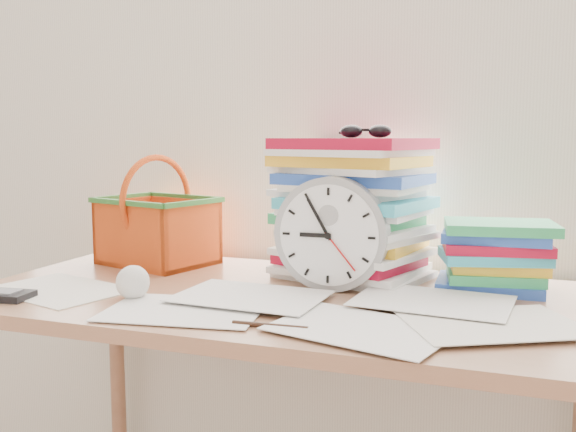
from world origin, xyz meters
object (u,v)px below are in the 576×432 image
at_px(clock, 332,234).
at_px(book_stack, 497,256).
at_px(paper_stack, 351,208).
at_px(desk, 283,326).
at_px(basket, 157,211).

xyz_separation_m(clock, book_stack, (0.35, 0.12, -0.05)).
bearing_deg(paper_stack, book_stack, -5.17).
bearing_deg(desk, book_stack, 22.90).
distance_m(paper_stack, book_stack, 0.36).
xyz_separation_m(clock, basket, (-0.53, 0.14, 0.02)).
bearing_deg(book_stack, desk, -157.10).
relative_size(desk, book_stack, 5.31).
relative_size(paper_stack, book_stack, 1.35).
xyz_separation_m(paper_stack, book_stack, (0.35, -0.03, -0.09)).
xyz_separation_m(desk, paper_stack, (0.10, 0.22, 0.25)).
bearing_deg(book_stack, basket, 179.01).
distance_m(desk, basket, 0.53).
bearing_deg(book_stack, clock, -161.12).
height_order(book_stack, basket, basket).
height_order(paper_stack, book_stack, paper_stack).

